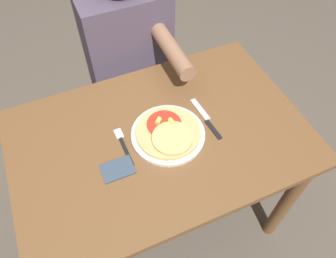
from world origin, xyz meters
TOP-DOWN VIEW (x-y plane):
  - ground_plane at (0.00, 0.00)m, footprint 8.00×8.00m
  - dining_table at (0.00, 0.00)m, footprint 1.11×0.73m
  - plate at (0.03, -0.01)m, footprint 0.28×0.28m
  - pizza at (0.03, -0.02)m, footprint 0.24×0.24m
  - fork at (-0.14, 0.02)m, footprint 0.03×0.18m
  - knife at (0.20, 0.00)m, footprint 0.03×0.22m
  - napkin at (-0.19, -0.08)m, footprint 0.11×0.08m
  - person_diner at (0.06, 0.55)m, footprint 0.39×0.52m

SIDE VIEW (x-z plane):
  - ground_plane at x=0.00m, z-range 0.00..0.00m
  - dining_table at x=0.00m, z-range 0.25..1.01m
  - person_diner at x=0.06m, z-range 0.10..1.33m
  - fork at x=-0.14m, z-range 0.76..0.77m
  - knife at x=0.20m, z-range 0.76..0.77m
  - napkin at x=-0.19m, z-range 0.76..0.77m
  - plate at x=0.03m, z-range 0.76..0.77m
  - pizza at x=0.03m, z-range 0.77..0.80m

